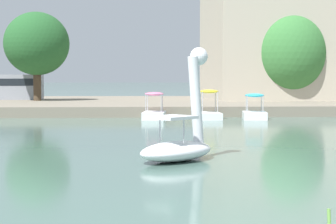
{
  "coord_description": "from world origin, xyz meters",
  "views": [
    {
      "loc": [
        -1.64,
        -4.66,
        2.18
      ],
      "look_at": [
        -0.26,
        20.08,
        0.79
      ],
      "focal_mm": 63.63,
      "sensor_mm": 36.0,
      "label": 1
    }
  ],
  "objects_px": {
    "pedal_boat_pink": "(154,111)",
    "pedal_boat_cyan": "(254,111)",
    "swan_boat": "(180,138)",
    "tree_broadleaf_right": "(37,44)",
    "tree_willow_near_path": "(287,54)",
    "parked_van": "(13,86)",
    "pedal_boat_yellow": "(209,111)"
  },
  "relations": [
    {
      "from": "pedal_boat_pink",
      "to": "pedal_boat_cyan",
      "type": "bearing_deg",
      "value": -4.73
    },
    {
      "from": "swan_boat",
      "to": "tree_broadleaf_right",
      "type": "relative_size",
      "value": 0.48
    },
    {
      "from": "pedal_boat_pink",
      "to": "tree_willow_near_path",
      "type": "relative_size",
      "value": 0.37
    },
    {
      "from": "pedal_boat_pink",
      "to": "parked_van",
      "type": "xyz_separation_m",
      "value": [
        -10.25,
        13.79,
        1.19
      ]
    },
    {
      "from": "tree_willow_near_path",
      "to": "parked_van",
      "type": "distance_m",
      "value": 20.57
    },
    {
      "from": "tree_broadleaf_right",
      "to": "tree_willow_near_path",
      "type": "distance_m",
      "value": 17.97
    },
    {
      "from": "swan_boat",
      "to": "pedal_boat_cyan",
      "type": "xyz_separation_m",
      "value": [
        5.19,
        15.69,
        -0.19
      ]
    },
    {
      "from": "pedal_boat_pink",
      "to": "parked_van",
      "type": "height_order",
      "value": "parked_van"
    },
    {
      "from": "pedal_boat_cyan",
      "to": "pedal_boat_pink",
      "type": "bearing_deg",
      "value": 175.27
    },
    {
      "from": "pedal_boat_pink",
      "to": "swan_boat",
      "type": "bearing_deg",
      "value": -89.43
    },
    {
      "from": "swan_boat",
      "to": "pedal_boat_pink",
      "type": "distance_m",
      "value": 16.14
    },
    {
      "from": "pedal_boat_pink",
      "to": "tree_willow_near_path",
      "type": "bearing_deg",
      "value": 46.7
    },
    {
      "from": "tree_willow_near_path",
      "to": "pedal_boat_yellow",
      "type": "bearing_deg",
      "value": -123.24
    },
    {
      "from": "tree_willow_near_path",
      "to": "parked_van",
      "type": "height_order",
      "value": "tree_willow_near_path"
    },
    {
      "from": "pedal_boat_pink",
      "to": "parked_van",
      "type": "bearing_deg",
      "value": 126.63
    },
    {
      "from": "pedal_boat_pink",
      "to": "pedal_boat_yellow",
      "type": "distance_m",
      "value": 2.95
    },
    {
      "from": "pedal_boat_cyan",
      "to": "tree_broadleaf_right",
      "type": "xyz_separation_m",
      "value": [
        -13.37,
        11.68,
        4.23
      ]
    },
    {
      "from": "pedal_boat_cyan",
      "to": "parked_van",
      "type": "xyz_separation_m",
      "value": [
        -15.59,
        14.23,
        1.19
      ]
    },
    {
      "from": "parked_van",
      "to": "pedal_boat_cyan",
      "type": "bearing_deg",
      "value": -42.38
    },
    {
      "from": "tree_willow_near_path",
      "to": "pedal_boat_cyan",
      "type": "bearing_deg",
      "value": -112.65
    },
    {
      "from": "tree_willow_near_path",
      "to": "parked_van",
      "type": "xyz_separation_m",
      "value": [
        -20.17,
        3.25,
        -2.37
      ]
    },
    {
      "from": "pedal_boat_pink",
      "to": "tree_willow_near_path",
      "type": "xyz_separation_m",
      "value": [
        9.93,
        10.53,
        3.56
      ]
    },
    {
      "from": "tree_willow_near_path",
      "to": "swan_boat",
      "type": "bearing_deg",
      "value": -110.11
    },
    {
      "from": "tree_broadleaf_right",
      "to": "tree_willow_near_path",
      "type": "bearing_deg",
      "value": -2.25
    },
    {
      "from": "pedal_boat_pink",
      "to": "pedal_boat_cyan",
      "type": "distance_m",
      "value": 5.36
    },
    {
      "from": "swan_boat",
      "to": "pedal_boat_cyan",
      "type": "bearing_deg",
      "value": 71.71
    },
    {
      "from": "pedal_boat_cyan",
      "to": "tree_broadleaf_right",
      "type": "bearing_deg",
      "value": 138.85
    },
    {
      "from": "pedal_boat_pink",
      "to": "tree_willow_near_path",
      "type": "distance_m",
      "value": 14.91
    },
    {
      "from": "swan_boat",
      "to": "pedal_boat_yellow",
      "type": "xyz_separation_m",
      "value": [
        2.79,
        16.02,
        -0.19
      ]
    },
    {
      "from": "swan_boat",
      "to": "tree_willow_near_path",
      "type": "distance_m",
      "value": 28.6
    },
    {
      "from": "pedal_boat_yellow",
      "to": "tree_broadleaf_right",
      "type": "relative_size",
      "value": 0.36
    },
    {
      "from": "pedal_boat_cyan",
      "to": "tree_broadleaf_right",
      "type": "height_order",
      "value": "tree_broadleaf_right"
    }
  ]
}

